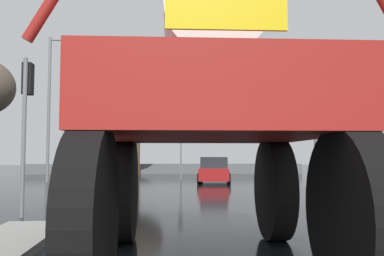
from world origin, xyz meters
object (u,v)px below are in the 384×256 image
object	(u,v)px
traffic_signal_far_left	(102,144)
streetlight_far_left	(52,101)
bare_tree_right	(336,108)
oversize_sprayer	(208,115)
traffic_signal_near_right	(313,102)
bare_tree_far_center	(138,114)
traffic_signal_near_left	(27,101)
sedan_ahead	(214,171)
traffic_signal_far_right	(181,143)

from	to	relation	value
traffic_signal_far_left	streetlight_far_left	world-z (taller)	streetlight_far_left
streetlight_far_left	bare_tree_right	bearing A→B (deg)	-15.03
streetlight_far_left	oversize_sprayer	bearing A→B (deg)	-69.97
traffic_signal_near_right	traffic_signal_far_left	distance (m)	18.87
bare_tree_far_center	oversize_sprayer	bearing A→B (deg)	-85.09
traffic_signal_near_right	bare_tree_right	bearing A→B (deg)	63.64
traffic_signal_far_left	bare_tree_far_center	xyz separation A→B (m)	(2.06, 6.38, 2.61)
traffic_signal_near_left	traffic_signal_near_right	world-z (taller)	traffic_signal_near_right
sedan_ahead	bare_tree_far_center	world-z (taller)	bare_tree_far_center
sedan_ahead	traffic_signal_near_right	distance (m)	13.91
streetlight_far_left	bare_tree_right	world-z (taller)	streetlight_far_left
bare_tree_right	traffic_signal_near_left	bearing A→B (deg)	-140.87
traffic_signal_near_right	traffic_signal_far_right	distance (m)	17.29
traffic_signal_far_right	bare_tree_far_center	xyz separation A→B (m)	(-3.20, 6.38, 2.52)
traffic_signal_near_right	bare_tree_far_center	xyz separation A→B (m)	(-5.98, 23.44, 1.96)
oversize_sprayer	traffic_signal_near_left	size ratio (longest dim) A/B	1.28
traffic_signal_near_left	traffic_signal_near_right	distance (m)	7.72
oversize_sprayer	traffic_signal_near_left	distance (m)	6.68
traffic_signal_near_right	bare_tree_far_center	distance (m)	24.27
traffic_signal_near_left	traffic_signal_far_right	size ratio (longest dim) A/B	1.20
oversize_sprayer	traffic_signal_near_right	bearing A→B (deg)	-33.14
oversize_sprayer	traffic_signal_near_right	size ratio (longest dim) A/B	1.25
sedan_ahead	bare_tree_far_center	size ratio (longest dim) A/B	0.63
oversize_sprayer	traffic_signal_far_left	bearing A→B (deg)	12.87
traffic_signal_near_left	traffic_signal_far_right	xyz separation A→B (m)	(4.93, 17.05, -0.51)
traffic_signal_far_right	bare_tree_far_center	bearing A→B (deg)	116.60
streetlight_far_left	bare_tree_far_center	xyz separation A→B (m)	(4.82, 8.61, 0.06)
oversize_sprayer	traffic_signal_near_left	world-z (taller)	oversize_sprayer
oversize_sprayer	traffic_signal_near_left	xyz separation A→B (m)	(-4.19, 5.13, 0.85)
streetlight_far_left	bare_tree_right	size ratio (longest dim) A/B	1.63
traffic_signal_near_right	traffic_signal_near_left	bearing A→B (deg)	179.99
oversize_sprayer	streetlight_far_left	world-z (taller)	streetlight_far_left
streetlight_far_left	traffic_signal_near_right	bearing A→B (deg)	-53.92
traffic_signal_near_right	traffic_signal_far_left	world-z (taller)	traffic_signal_near_right
traffic_signal_near_right	traffic_signal_far_left	xyz separation A→B (m)	(-8.04, 17.06, -0.65)
traffic_signal_near_left	traffic_signal_far_left	world-z (taller)	traffic_signal_near_left
traffic_signal_far_right	sedan_ahead	bearing A→B (deg)	-61.63
traffic_signal_near_left	traffic_signal_far_left	size ratio (longest dim) A/B	1.24
traffic_signal_far_left	traffic_signal_far_right	bearing A→B (deg)	-0.02
traffic_signal_far_right	streetlight_far_left	distance (m)	8.68
traffic_signal_near_left	traffic_signal_far_left	distance (m)	17.07
traffic_signal_far_right	oversize_sprayer	bearing A→B (deg)	-91.91
traffic_signal_near_left	bare_tree_far_center	xyz separation A→B (m)	(1.74, 23.43, 2.01)
oversize_sprayer	traffic_signal_far_right	xyz separation A→B (m)	(0.74, 22.18, 0.34)
oversize_sprayer	bare_tree_right	world-z (taller)	bare_tree_right
sedan_ahead	traffic_signal_near_left	size ratio (longest dim) A/B	1.05
sedan_ahead	bare_tree_right	world-z (taller)	bare_tree_right
sedan_ahead	traffic_signal_far_right	world-z (taller)	traffic_signal_far_right
traffic_signal_near_right	bare_tree_right	xyz separation A→B (m)	(5.21, 10.52, 1.11)
streetlight_far_left	bare_tree_right	distance (m)	16.60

